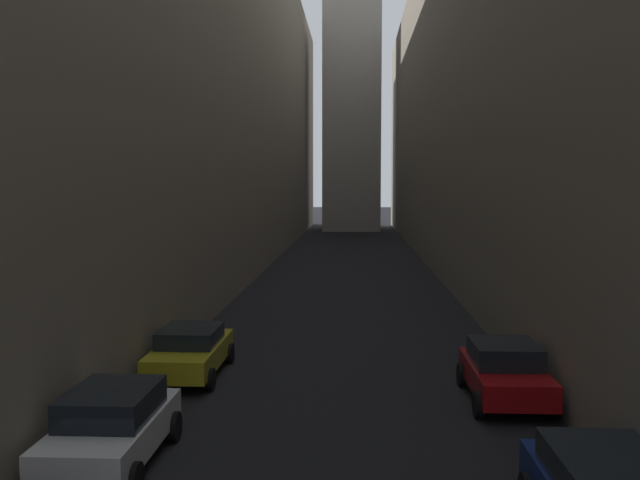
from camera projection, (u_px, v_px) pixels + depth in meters
name	position (u px, v px, depth m)	size (l,w,h in m)	color
ground_plane	(347.00, 276.00, 43.50)	(264.00, 264.00, 0.00)	black
building_block_left	(150.00, 74.00, 45.12)	(14.64, 108.00, 25.50)	#756B5B
building_block_right	(541.00, 84.00, 43.93)	(13.26, 108.00, 23.92)	#756B5B
parked_car_left_third	(112.00, 426.00, 14.06)	(1.99, 4.15, 1.57)	silver
parked_car_left_far	(190.00, 350.00, 20.74)	(2.01, 4.41, 1.44)	#A59919
parked_car_right_far	(505.00, 371.00, 18.27)	(2.04, 3.97, 1.53)	maroon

